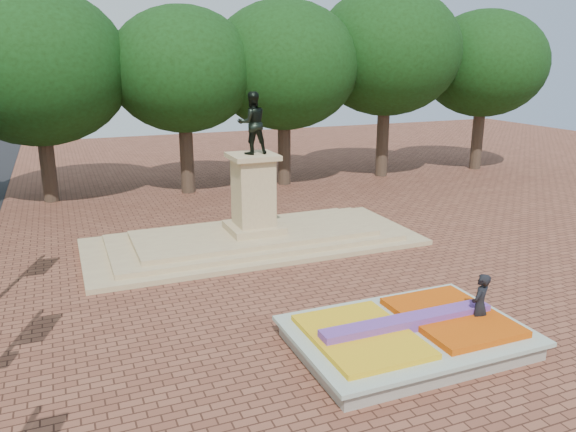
{
  "coord_description": "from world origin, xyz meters",
  "views": [
    {
      "loc": [
        -7.32,
        -13.63,
        7.71
      ],
      "look_at": [
        0.07,
        4.36,
        2.2
      ],
      "focal_mm": 35.0,
      "sensor_mm": 36.0,
      "label": 1
    }
  ],
  "objects": [
    {
      "name": "tree_row_back",
      "position": [
        2.33,
        18.0,
        6.67
      ],
      "size": [
        44.8,
        8.8,
        10.43
      ],
      "color": "#34251C",
      "rests_on": "ground"
    },
    {
      "name": "pedestrian",
      "position": [
        3.19,
        -2.28,
        0.96
      ],
      "size": [
        0.84,
        0.74,
        1.93
      ],
      "primitive_type": "imported",
      "rotation": [
        0.0,
        0.0,
        3.63
      ],
      "color": "black",
      "rests_on": "ground"
    },
    {
      "name": "ground",
      "position": [
        0.0,
        0.0,
        0.0
      ],
      "size": [
        90.0,
        90.0,
        0.0
      ],
      "primitive_type": "plane",
      "color": "brown",
      "rests_on": "ground"
    },
    {
      "name": "flower_bed",
      "position": [
        1.03,
        -2.0,
        0.38
      ],
      "size": [
        6.3,
        4.3,
        0.91
      ],
      "color": "gray",
      "rests_on": "ground"
    },
    {
      "name": "monument",
      "position": [
        0.0,
        8.0,
        0.88
      ],
      "size": [
        14.0,
        6.0,
        6.4
      ],
      "color": "tan",
      "rests_on": "ground"
    }
  ]
}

